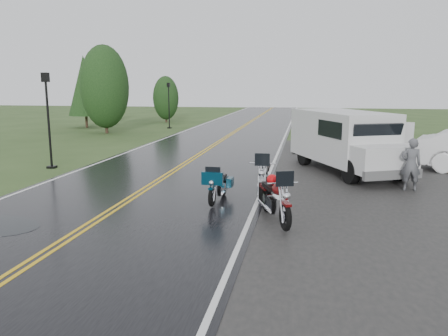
# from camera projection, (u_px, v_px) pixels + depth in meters

# --- Properties ---
(ground) EXTENTS (120.00, 120.00, 0.00)m
(ground) POSITION_uv_depth(u_px,v_px,m) (107.00, 215.00, 11.57)
(ground) COLOR #2D471E
(ground) RESTS_ON ground
(road) EXTENTS (8.00, 100.00, 0.04)m
(road) POSITION_uv_depth(u_px,v_px,m) (197.00, 156.00, 21.23)
(road) COLOR black
(road) RESTS_ON ground
(motorcycle_red) EXTENTS (1.60, 2.48, 1.38)m
(motorcycle_red) POSITION_uv_depth(u_px,v_px,m) (286.00, 205.00, 10.01)
(motorcycle_red) COLOR #50090A
(motorcycle_red) RESTS_ON ground
(motorcycle_teal) EXTENTS (0.79, 1.93, 1.12)m
(motorcycle_teal) POSITION_uv_depth(u_px,v_px,m) (212.00, 189.00, 12.08)
(motorcycle_teal) COLOR #052A3B
(motorcycle_teal) RESTS_ON ground
(motorcycle_silver) EXTENTS (0.93, 2.39, 1.40)m
(motorcycle_silver) POSITION_uv_depth(u_px,v_px,m) (262.00, 181.00, 12.50)
(motorcycle_silver) COLOR #929598
(motorcycle_silver) RESTS_ON ground
(van_white) EXTENTS (4.75, 6.64, 2.45)m
(van_white) POSITION_uv_depth(u_px,v_px,m) (352.00, 150.00, 14.94)
(van_white) COLOR silver
(van_white) RESTS_ON ground
(person_at_van) EXTENTS (0.64, 0.43, 1.71)m
(person_at_van) POSITION_uv_depth(u_px,v_px,m) (411.00, 165.00, 14.04)
(person_at_van) COLOR #4F5155
(person_at_van) RESTS_ON ground
(lamp_post_near_left) EXTENTS (0.34, 0.34, 3.95)m
(lamp_post_near_left) POSITION_uv_depth(u_px,v_px,m) (48.00, 121.00, 17.85)
(lamp_post_near_left) COLOR black
(lamp_post_near_left) RESTS_ON ground
(lamp_post_far_left) EXTENTS (0.32, 0.32, 3.68)m
(lamp_post_far_left) POSITION_uv_depth(u_px,v_px,m) (169.00, 105.00, 35.02)
(lamp_post_far_left) COLOR black
(lamp_post_far_left) RESTS_ON ground
(tree_left_mid) EXTENTS (3.43, 3.43, 5.35)m
(tree_left_mid) POSITION_uv_depth(u_px,v_px,m) (105.00, 96.00, 31.19)
(tree_left_mid) COLOR #1E3D19
(tree_left_mid) RESTS_ON ground
(tree_left_far) EXTENTS (2.39, 2.39, 3.68)m
(tree_left_far) POSITION_uv_depth(u_px,v_px,m) (166.00, 103.00, 40.92)
(tree_left_far) COLOR #1E3D19
(tree_left_far) RESTS_ON ground
(pine_left_far) EXTENTS (2.73, 2.73, 5.69)m
(pine_left_far) POSITION_uv_depth(u_px,v_px,m) (85.00, 93.00, 35.54)
(pine_left_far) COLOR #1E3D19
(pine_left_far) RESTS_ON ground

